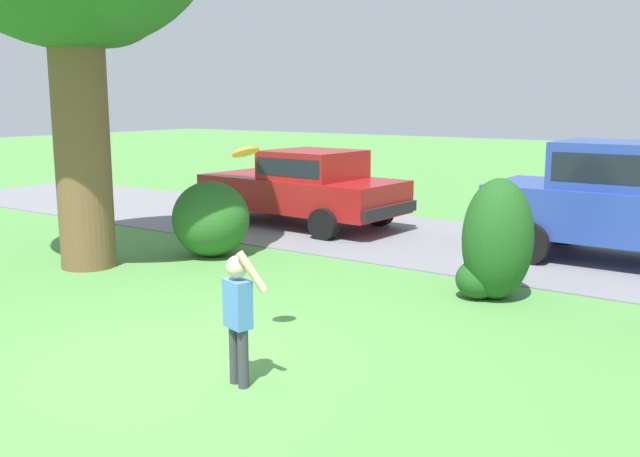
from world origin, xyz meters
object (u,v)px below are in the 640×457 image
(child_thrower, at_px, (238,309))
(frisbee, at_px, (245,152))
(parked_sedan, at_px, (305,185))
(parked_suv, at_px, (640,197))

(child_thrower, xyz_separation_m, frisbee, (-0.54, 0.77, 1.34))
(parked_sedan, distance_m, parked_suv, 6.28)
(parked_suv, height_order, child_thrower, parked_suv)
(child_thrower, height_order, frisbee, frisbee)
(parked_sedan, height_order, parked_suv, parked_suv)
(parked_sedan, bearing_deg, frisbee, -58.61)
(parked_sedan, bearing_deg, child_thrower, -58.17)
(parked_suv, distance_m, child_thrower, 7.41)
(parked_sedan, relative_size, frisbee, 15.95)
(parked_sedan, distance_m, child_thrower, 8.18)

